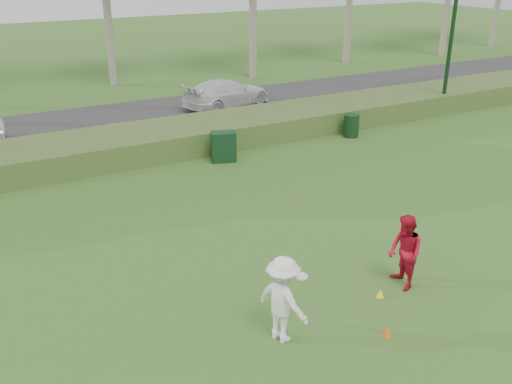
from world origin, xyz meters
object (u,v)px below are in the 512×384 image
player_white (283,300)px  cone_orange (387,331)px  cone_yellow (380,293)px  trash_bin (351,126)px  car_right (226,93)px  player_red (405,252)px  utility_cabinet (223,147)px

player_white → cone_orange: (1.87, -0.94, -0.80)m
player_white → cone_yellow: player_white is taller
trash_bin → car_right: bearing=109.7°
player_red → trash_bin: player_red is taller
player_white → utility_cabinet: size_ratio=1.64×
cone_orange → cone_yellow: size_ratio=1.13×
cone_yellow → trash_bin: 11.95m
player_white → trash_bin: size_ratio=1.93×
player_red → cone_orange: player_red is taller
cone_yellow → trash_bin: trash_bin is taller
player_red → cone_yellow: size_ratio=9.33×
player_white → car_right: size_ratio=0.39×
player_white → player_red: (3.39, 0.32, -0.03)m
player_red → utility_cabinet: size_ratio=1.59×
trash_bin → car_right: size_ratio=0.20×
cone_yellow → player_white: bearing=-175.5°
player_red → car_right: (3.64, 16.47, -0.15)m
player_white → utility_cabinet: (3.53, 9.91, -0.35)m
player_red → cone_orange: size_ratio=8.28×
cone_orange → cone_yellow: 1.40m
player_red → trash_bin: (6.05, 9.74, -0.41)m
trash_bin → utility_cabinet: bearing=-178.5°
player_white → car_right: player_white is taller
player_red → car_right: bearing=-179.9°
trash_bin → car_right: (-2.41, 6.73, 0.26)m
player_white → trash_bin: player_white is taller
car_right → player_red: bearing=153.5°
cone_orange → trash_bin: 13.35m
utility_cabinet → car_right: (3.50, 6.88, 0.18)m
utility_cabinet → cone_yellow: bearing=-77.4°
cone_orange → utility_cabinet: bearing=81.3°
cone_orange → trash_bin: trash_bin is taller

